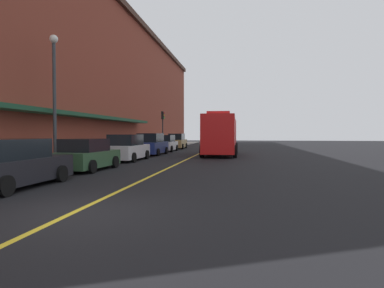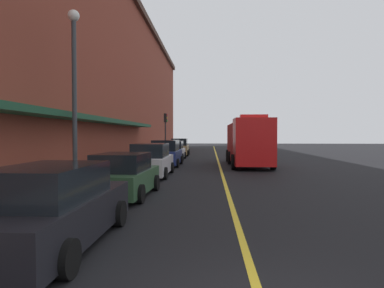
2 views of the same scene
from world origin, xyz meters
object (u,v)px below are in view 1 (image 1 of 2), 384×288
Objects in this scene: parked_car_3 at (151,145)px; traffic_light_near at (163,123)px; parked_car_2 at (127,148)px; parked_car_4 at (165,144)px; street_lamp_left at (54,86)px; parked_car_5 at (177,142)px; parking_meter_1 at (169,140)px; parked_car_0 at (11,165)px; fire_truck at (221,135)px; parked_car_1 at (86,155)px; parking_meter_0 at (159,141)px.

traffic_light_near is at bearing 8.70° from parked_car_3.
parked_car_2 is 1.11× the size of parked_car_4.
traffic_light_near is at bearing 88.21° from street_lamp_left.
parked_car_5 reaches higher than parking_meter_1.
fire_truck is at bearing -18.02° from parked_car_0.
parked_car_2 is at bearing -85.12° from traffic_light_near.
parked_car_5 is at bearing 0.38° from parked_car_0.
parked_car_4 reaches higher than parked_car_1.
parked_car_0 is 7.34m from street_lamp_left.
parked_car_3 is at bearing 179.15° from parked_car_5.
parked_car_4 is at bearing -59.18° from parking_meter_0.
parked_car_0 is 11.51m from parked_car_2.
fire_truck is at bearing -59.11° from parking_meter_1.
parking_meter_0 is (-1.32, 2.22, 0.26)m from parked_car_4.
parking_meter_0 is 2.72m from traffic_light_near.
parked_car_3 reaches higher than parked_car_2.
parked_car_3 reaches higher than parked_car_1.
parked_car_4 is 7.52m from parking_meter_1.
parking_meter_1 is (-1.44, 25.18, 0.30)m from parked_car_1.
street_lamp_left reaches higher than parked_car_0.
parked_car_5 is 3.62× the size of parking_meter_1.
street_lamp_left reaches higher than parked_car_5.
parked_car_3 is at bearing -178.78° from parked_car_4.
parked_car_2 is (-0.03, 5.98, 0.08)m from parked_car_1.
parked_car_5 reaches higher than parked_car_0.
parking_meter_1 is 4.03m from traffic_light_near.
parked_car_4 is (-0.16, 23.32, 0.01)m from parked_car_0.
fire_truck reaches higher than parking_meter_0.
fire_truck is 14.87m from street_lamp_left.
parked_car_5 reaches higher than parking_meter_0.
parked_car_2 is 14.09m from parking_meter_0.
street_lamp_left reaches higher than traffic_light_near.
parking_meter_0 is at bearing 5.86° from parked_car_2.
parked_car_2 reaches higher than parking_meter_0.
parking_meter_1 is at bearing 88.61° from street_lamp_left.
fire_truck is at bearing 56.61° from street_lamp_left.
parked_car_1 is 0.98× the size of parked_car_4.
fire_truck is (6.13, -5.06, 0.91)m from parked_car_4.
parked_car_4 is at bearing 83.65° from street_lamp_left.
parked_car_4 is at bearing 178.61° from parked_car_5.
parked_car_3 is 3.48× the size of parking_meter_1.
street_lamp_left reaches higher than parked_car_2.
parking_meter_0 and parking_meter_1 have the same top height.
parked_car_0 reaches higher than parking_meter_1.
parked_car_0 is 5.53m from parked_car_1.
parked_car_4 is (-0.08, 11.80, -0.04)m from parked_car_2.
fire_truck is 6.73× the size of parking_meter_1.
parked_car_4 is 0.88× the size of parked_car_5.
parked_car_1 is 0.60× the size of street_lamp_left.
parked_car_0 is 17.54m from parked_car_3.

